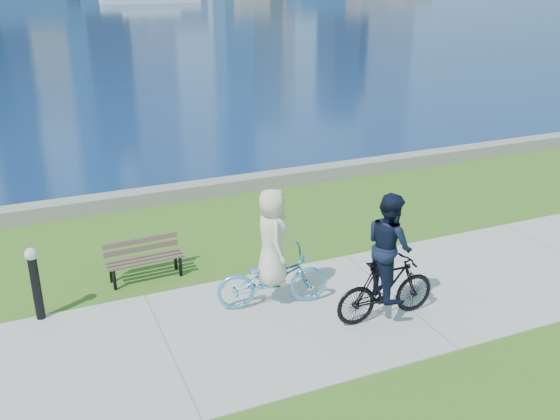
# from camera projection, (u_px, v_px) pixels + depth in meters

# --- Properties ---
(ground) EXTENTS (320.00, 320.00, 0.00)m
(ground) POSITION_uv_depth(u_px,v_px,m) (394.00, 297.00, 10.87)
(ground) COLOR #345E18
(ground) RESTS_ON ground
(concrete_path) EXTENTS (80.00, 3.50, 0.02)m
(concrete_path) POSITION_uv_depth(u_px,v_px,m) (394.00, 297.00, 10.86)
(concrete_path) COLOR #A3A29D
(concrete_path) RESTS_ON ground
(seawall) EXTENTS (90.00, 0.50, 0.35)m
(seawall) POSITION_uv_depth(u_px,v_px,m) (263.00, 181.00, 16.09)
(seawall) COLOR gray
(seawall) RESTS_ON ground
(bay_water) EXTENTS (320.00, 131.00, 0.01)m
(bay_water) POSITION_uv_depth(u_px,v_px,m) (53.00, 12.00, 72.33)
(bay_water) COLOR #0C244F
(bay_water) RESTS_ON ground
(park_bench) EXTENTS (1.41, 0.54, 0.72)m
(park_bench) POSITION_uv_depth(u_px,v_px,m) (144.00, 256.00, 11.39)
(park_bench) COLOR black
(park_bench) RESTS_ON ground
(bollard_lamp) EXTENTS (0.21, 0.21, 1.28)m
(bollard_lamp) POSITION_uv_depth(u_px,v_px,m) (35.00, 279.00, 9.93)
(bollard_lamp) COLOR black
(bollard_lamp) RESTS_ON ground
(cyclist_woman) EXTENTS (0.98, 1.98, 2.08)m
(cyclist_woman) POSITION_uv_depth(u_px,v_px,m) (272.00, 264.00, 10.32)
(cyclist_woman) COLOR #54A8CE
(cyclist_woman) RESTS_ON ground
(cyclist_man) EXTENTS (0.65, 1.76, 2.17)m
(cyclist_man) POSITION_uv_depth(u_px,v_px,m) (388.00, 268.00, 9.87)
(cyclist_man) COLOR black
(cyclist_man) RESTS_ON ground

